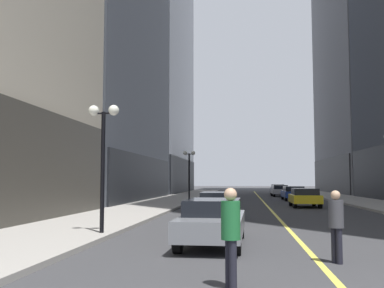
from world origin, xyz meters
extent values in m
plane|color=#38383A|center=(0.00, 35.00, 0.00)|extent=(200.00, 200.00, 0.00)
cube|color=#9E9991|center=(-8.25, 35.00, 0.07)|extent=(4.50, 78.00, 0.15)
cube|color=#9E9991|center=(8.25, 35.00, 0.07)|extent=(4.50, 78.00, 0.15)
cube|color=#E5D64C|center=(0.00, 35.00, 0.00)|extent=(0.16, 70.00, 0.01)
cube|color=#403C35|center=(-10.60, 11.00, 2.50)|extent=(0.50, 20.90, 5.00)
cube|color=#4C515B|center=(-18.34, 34.50, 16.84)|extent=(15.68, 24.00, 33.68)
cube|color=black|center=(-10.60, 34.50, 2.02)|extent=(0.50, 22.80, 4.04)
cube|color=black|center=(-10.60, 60.00, 2.50)|extent=(0.50, 24.70, 5.00)
cube|color=#2C2C2E|center=(10.60, 60.00, 2.50)|extent=(0.50, 24.70, 5.00)
cube|color=slate|center=(-2.61, 8.36, 0.59)|extent=(1.86, 4.68, 0.55)
cube|color=black|center=(-2.61, 8.59, 1.07)|extent=(1.60, 2.63, 0.50)
cylinder|color=black|center=(-1.89, 6.72, 0.32)|extent=(0.23, 0.64, 0.64)
cylinder|color=black|center=(-3.40, 6.75, 0.32)|extent=(0.23, 0.64, 0.64)
cylinder|color=black|center=(-1.82, 9.96, 0.32)|extent=(0.23, 0.64, 0.64)
cylinder|color=black|center=(-3.33, 10.00, 0.32)|extent=(0.23, 0.64, 0.64)
cube|color=black|center=(-2.91, 16.28, 0.59)|extent=(1.88, 4.80, 0.55)
cube|color=black|center=(-2.91, 16.52, 1.07)|extent=(1.63, 2.70, 0.50)
cylinder|color=black|center=(-2.10, 14.63, 0.32)|extent=(0.23, 0.64, 0.64)
cylinder|color=black|center=(-3.66, 14.60, 0.32)|extent=(0.23, 0.64, 0.64)
cylinder|color=black|center=(-2.16, 17.97, 0.32)|extent=(0.23, 0.64, 0.64)
cylinder|color=black|center=(-3.72, 17.94, 0.32)|extent=(0.23, 0.64, 0.64)
cube|color=yellow|center=(2.54, 27.18, 0.59)|extent=(1.92, 4.07, 0.55)
cube|color=black|center=(2.54, 26.98, 1.07)|extent=(1.68, 2.28, 0.50)
cylinder|color=black|center=(1.72, 28.61, 0.32)|extent=(0.22, 0.64, 0.64)
cylinder|color=black|center=(3.38, 28.60, 0.32)|extent=(0.22, 0.64, 0.64)
cylinder|color=black|center=(1.71, 25.76, 0.32)|extent=(0.22, 0.64, 0.64)
cylinder|color=black|center=(3.37, 25.75, 0.32)|extent=(0.22, 0.64, 0.64)
cube|color=navy|center=(2.89, 37.59, 0.59)|extent=(1.93, 4.77, 0.55)
cube|color=black|center=(2.89, 37.35, 1.07)|extent=(1.69, 2.68, 0.50)
cylinder|color=black|center=(2.05, 39.25, 0.32)|extent=(0.23, 0.64, 0.64)
cylinder|color=black|center=(3.71, 39.26, 0.32)|extent=(0.23, 0.64, 0.64)
cylinder|color=black|center=(2.08, 35.92, 0.32)|extent=(0.23, 0.64, 0.64)
cylinder|color=black|center=(3.73, 35.93, 0.32)|extent=(0.23, 0.64, 0.64)
cube|color=#B7B7BC|center=(2.45, 47.75, 0.59)|extent=(1.88, 4.29, 0.55)
cube|color=black|center=(2.46, 47.54, 1.07)|extent=(1.62, 2.41, 0.50)
cylinder|color=black|center=(1.64, 49.21, 0.32)|extent=(0.24, 0.65, 0.64)
cylinder|color=black|center=(3.18, 49.25, 0.32)|extent=(0.24, 0.65, 0.64)
cylinder|color=black|center=(1.72, 46.24, 0.32)|extent=(0.24, 0.65, 0.64)
cylinder|color=black|center=(3.26, 46.28, 0.32)|extent=(0.24, 0.65, 0.64)
cube|color=#141E4C|center=(2.75, 55.16, 0.59)|extent=(1.87, 4.04, 0.55)
cube|color=black|center=(2.75, 54.96, 1.07)|extent=(1.63, 2.27, 0.50)
cylinder|color=black|center=(1.99, 56.57, 0.32)|extent=(0.23, 0.64, 0.64)
cylinder|color=black|center=(3.56, 56.55, 0.32)|extent=(0.23, 0.64, 0.64)
cylinder|color=black|center=(1.95, 53.77, 0.32)|extent=(0.23, 0.64, 0.64)
cylinder|color=black|center=(3.51, 53.74, 0.32)|extent=(0.23, 0.64, 0.64)
cylinder|color=black|center=(0.36, 5.91, 0.40)|extent=(0.14, 0.14, 0.80)
cylinder|color=black|center=(0.44, 5.77, 0.40)|extent=(0.14, 0.14, 0.80)
cylinder|color=#3F3F44|center=(0.40, 5.84, 1.12)|extent=(0.46, 0.46, 0.64)
sphere|color=tan|center=(0.40, 5.84, 1.55)|extent=(0.22, 0.22, 0.22)
cylinder|color=black|center=(-1.97, 3.26, 0.43)|extent=(0.14, 0.14, 0.85)
cylinder|color=black|center=(-1.90, 3.11, 0.43)|extent=(0.14, 0.14, 0.85)
cylinder|color=#1E6633|center=(-1.93, 3.19, 1.19)|extent=(0.45, 0.45, 0.67)
sphere|color=tan|center=(-1.93, 3.19, 1.64)|extent=(0.23, 0.23, 0.23)
cylinder|color=black|center=(-6.40, 9.68, 2.10)|extent=(0.14, 0.14, 4.20)
cylinder|color=black|center=(-6.40, 9.68, 4.15)|extent=(0.80, 0.06, 0.06)
sphere|color=white|center=(-6.75, 9.68, 4.25)|extent=(0.36, 0.36, 0.36)
sphere|color=white|center=(-6.05, 9.68, 4.25)|extent=(0.36, 0.36, 0.36)
cylinder|color=black|center=(-6.40, 33.41, 2.10)|extent=(0.14, 0.14, 4.20)
cylinder|color=black|center=(-6.40, 33.41, 4.15)|extent=(0.80, 0.06, 0.06)
sphere|color=white|center=(-6.75, 33.41, 4.25)|extent=(0.36, 0.36, 0.36)
sphere|color=white|center=(-6.05, 33.41, 4.25)|extent=(0.36, 0.36, 0.36)
camera|label=1|loc=(-1.70, -4.68, 1.89)|focal=41.27mm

